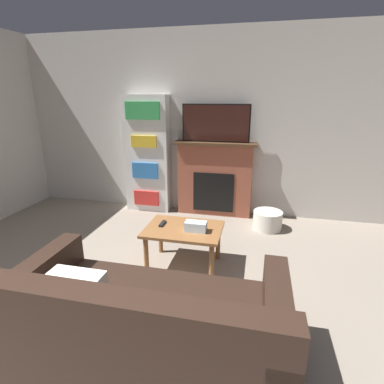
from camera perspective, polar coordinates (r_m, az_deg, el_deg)
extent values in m
cube|color=beige|center=(4.63, 2.63, 12.55)|extent=(6.79, 0.06, 2.70)
cube|color=brown|center=(4.61, 4.33, 2.29)|extent=(1.12, 0.22, 1.09)
cube|color=black|center=(4.54, 4.07, -0.09)|extent=(0.61, 0.01, 0.60)
cube|color=#4C331E|center=(4.47, 4.46, 9.21)|extent=(1.22, 0.28, 0.04)
cube|color=black|center=(4.44, 4.55, 12.92)|extent=(0.99, 0.03, 0.54)
cube|color=#331914|center=(4.42, 4.52, 12.91)|extent=(0.95, 0.01, 0.51)
cube|color=black|center=(2.27, -8.63, -25.52)|extent=(1.82, 0.99, 0.43)
cube|color=black|center=(1.71, -14.79, -24.00)|extent=(1.82, 0.16, 0.42)
cube|color=black|center=(2.57, -27.27, -18.44)|extent=(0.16, 0.99, 0.66)
cube|color=black|center=(2.10, 15.45, -26.14)|extent=(0.16, 0.99, 0.66)
cube|color=silver|center=(2.15, -20.86, -17.39)|extent=(0.36, 0.14, 0.28)
cube|color=brown|center=(3.18, -1.61, -7.09)|extent=(0.80, 0.58, 0.03)
cylinder|color=brown|center=(3.18, -8.72, -11.82)|extent=(0.05, 0.05, 0.42)
cylinder|color=brown|center=(3.02, 3.74, -13.34)|extent=(0.05, 0.05, 0.42)
cylinder|color=brown|center=(3.56, -6.01, -8.29)|extent=(0.05, 0.05, 0.42)
cylinder|color=brown|center=(3.42, 5.00, -9.41)|extent=(0.05, 0.05, 0.42)
cube|color=silver|center=(3.08, 0.73, -6.57)|extent=(0.22, 0.12, 0.10)
cube|color=black|center=(3.26, -5.64, -6.01)|extent=(0.04, 0.15, 0.02)
cube|color=white|center=(4.78, -8.42, 7.07)|extent=(0.70, 0.26, 1.80)
cube|color=red|center=(4.81, -8.68, -1.16)|extent=(0.41, 0.03, 0.23)
cube|color=#2D70B7|center=(4.69, -8.93, 4.04)|extent=(0.41, 0.03, 0.24)
cube|color=gold|center=(4.61, -9.20, 9.48)|extent=(0.40, 0.03, 0.17)
cube|color=green|center=(4.56, -9.48, 15.06)|extent=(0.53, 0.03, 0.25)
cylinder|color=silver|center=(4.30, 14.19, -5.22)|extent=(0.40, 0.40, 0.26)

